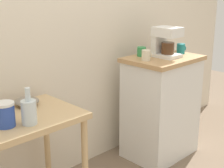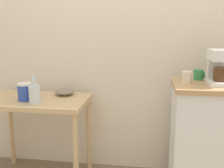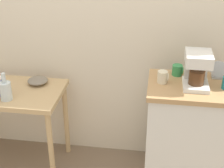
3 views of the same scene
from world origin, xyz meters
name	(u,v)px [view 1 (image 1 of 3)]	position (x,y,z in m)	size (l,w,h in m)	color
back_wall	(72,3)	(0.10, 0.42, 1.40)	(4.40, 0.10, 2.80)	beige
wooden_table	(12,135)	(-0.69, 0.05, 0.65)	(0.86, 0.53, 0.76)	tan
kitchen_counter	(161,107)	(0.76, 0.00, 0.47)	(0.65, 0.48, 0.93)	white
bowl_stoneware	(26,101)	(-0.50, 0.19, 0.79)	(0.17, 0.17, 0.05)	gray
glass_carafe_vase	(29,111)	(-0.65, -0.10, 0.83)	(0.09, 0.09, 0.22)	silver
canister_enamel	(5,114)	(-0.76, -0.03, 0.83)	(0.12, 0.12, 0.14)	#2D4CAD
coffee_maker	(165,41)	(0.77, 0.00, 1.08)	(0.18, 0.22, 0.26)	white
mug_tall_green	(142,52)	(0.64, 0.15, 0.97)	(0.08, 0.08, 0.08)	#338C4C
mug_dark_teal	(181,49)	(0.99, -0.02, 0.98)	(0.08, 0.07, 0.09)	teal
mug_small_cream	(146,55)	(0.54, 0.01, 0.98)	(0.08, 0.07, 0.09)	beige
table_clock	(163,45)	(0.94, 0.15, 0.99)	(0.12, 0.06, 0.13)	#B2B5BA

